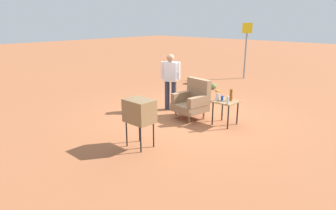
{
  "coord_description": "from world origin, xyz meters",
  "views": [
    {
      "loc": [
        4.86,
        -6.15,
        2.59
      ],
      "look_at": [
        0.39,
        -1.24,
        0.65
      ],
      "focal_mm": 31.46,
      "sensor_mm": 36.0,
      "label": 1
    }
  ],
  "objects_px": {
    "tv_on_stand": "(139,111)",
    "soda_can_red": "(231,97)",
    "side_table": "(226,104)",
    "soda_can_blue": "(222,98)",
    "armchair": "(193,100)",
    "person_standing": "(171,78)",
    "road_sign": "(246,47)",
    "flower_vase": "(217,94)",
    "bottle_short_clear": "(228,100)",
    "bottle_tall_amber": "(231,95)"
  },
  "relations": [
    {
      "from": "person_standing",
      "to": "soda_can_blue",
      "type": "distance_m",
      "value": 1.83
    },
    {
      "from": "soda_can_blue",
      "to": "bottle_tall_amber",
      "type": "relative_size",
      "value": 0.41
    },
    {
      "from": "bottle_tall_amber",
      "to": "flower_vase",
      "type": "bearing_deg",
      "value": -149.09
    },
    {
      "from": "side_table",
      "to": "bottle_short_clear",
      "type": "bearing_deg",
      "value": -50.38
    },
    {
      "from": "armchair",
      "to": "soda_can_blue",
      "type": "distance_m",
      "value": 0.87
    },
    {
      "from": "armchair",
      "to": "road_sign",
      "type": "relative_size",
      "value": 0.43
    },
    {
      "from": "bottle_short_clear",
      "to": "bottle_tall_amber",
      "type": "distance_m",
      "value": 0.34
    },
    {
      "from": "tv_on_stand",
      "to": "flower_vase",
      "type": "relative_size",
      "value": 3.89
    },
    {
      "from": "side_table",
      "to": "bottle_tall_amber",
      "type": "xyz_separation_m",
      "value": [
        0.09,
        0.08,
        0.24
      ]
    },
    {
      "from": "road_sign",
      "to": "bottle_tall_amber",
      "type": "xyz_separation_m",
      "value": [
        2.75,
        -5.86,
        -0.6
      ]
    },
    {
      "from": "side_table",
      "to": "soda_can_red",
      "type": "bearing_deg",
      "value": 83.51
    },
    {
      "from": "road_sign",
      "to": "armchair",
      "type": "bearing_deg",
      "value": -74.1
    },
    {
      "from": "tv_on_stand",
      "to": "soda_can_red",
      "type": "xyz_separation_m",
      "value": [
        0.62,
        2.58,
        -0.09
      ]
    },
    {
      "from": "tv_on_stand",
      "to": "soda_can_red",
      "type": "bearing_deg",
      "value": 76.52
    },
    {
      "from": "person_standing",
      "to": "soda_can_blue",
      "type": "relative_size",
      "value": 13.44
    },
    {
      "from": "road_sign",
      "to": "soda_can_blue",
      "type": "height_order",
      "value": "road_sign"
    },
    {
      "from": "soda_can_blue",
      "to": "soda_can_red",
      "type": "distance_m",
      "value": 0.27
    },
    {
      "from": "tv_on_stand",
      "to": "flower_vase",
      "type": "height_order",
      "value": "tv_on_stand"
    },
    {
      "from": "person_standing",
      "to": "bottle_tall_amber",
      "type": "xyz_separation_m",
      "value": [
        2.0,
        0.03,
        -0.16
      ]
    },
    {
      "from": "road_sign",
      "to": "soda_can_blue",
      "type": "bearing_deg",
      "value": -66.67
    },
    {
      "from": "bottle_short_clear",
      "to": "soda_can_blue",
      "type": "bearing_deg",
      "value": 144.31
    },
    {
      "from": "armchair",
      "to": "soda_can_red",
      "type": "xyz_separation_m",
      "value": [
        0.96,
        0.35,
        0.19
      ]
    },
    {
      "from": "tv_on_stand",
      "to": "soda_can_red",
      "type": "relative_size",
      "value": 8.44
    },
    {
      "from": "tv_on_stand",
      "to": "soda_can_red",
      "type": "height_order",
      "value": "tv_on_stand"
    },
    {
      "from": "soda_can_blue",
      "to": "bottle_short_clear",
      "type": "distance_m",
      "value": 0.35
    },
    {
      "from": "side_table",
      "to": "bottle_short_clear",
      "type": "height_order",
      "value": "bottle_short_clear"
    },
    {
      "from": "bottle_tall_amber",
      "to": "side_table",
      "type": "bearing_deg",
      "value": -137.04
    },
    {
      "from": "soda_can_red",
      "to": "flower_vase",
      "type": "height_order",
      "value": "flower_vase"
    },
    {
      "from": "person_standing",
      "to": "bottle_tall_amber",
      "type": "height_order",
      "value": "person_standing"
    },
    {
      "from": "armchair",
      "to": "soda_can_blue",
      "type": "height_order",
      "value": "armchair"
    },
    {
      "from": "armchair",
      "to": "side_table",
      "type": "bearing_deg",
      "value": 8.18
    },
    {
      "from": "side_table",
      "to": "person_standing",
      "type": "bearing_deg",
      "value": 178.34
    },
    {
      "from": "bottle_short_clear",
      "to": "armchair",
      "type": "bearing_deg",
      "value": 174.91
    },
    {
      "from": "person_standing",
      "to": "bottle_short_clear",
      "type": "relative_size",
      "value": 8.2
    },
    {
      "from": "soda_can_blue",
      "to": "bottle_short_clear",
      "type": "xyz_separation_m",
      "value": [
        0.29,
        -0.21,
        0.04
      ]
    },
    {
      "from": "side_table",
      "to": "soda_can_blue",
      "type": "bearing_deg",
      "value": -161.96
    },
    {
      "from": "tv_on_stand",
      "to": "road_sign",
      "type": "xyz_separation_m",
      "value": [
        -2.07,
        8.3,
        0.6
      ]
    },
    {
      "from": "soda_can_blue",
      "to": "flower_vase",
      "type": "xyz_separation_m",
      "value": [
        -0.1,
        -0.06,
        0.09
      ]
    },
    {
      "from": "road_sign",
      "to": "bottle_short_clear",
      "type": "relative_size",
      "value": 12.2
    },
    {
      "from": "side_table",
      "to": "bottle_tall_amber",
      "type": "distance_m",
      "value": 0.27
    },
    {
      "from": "person_standing",
      "to": "bottle_short_clear",
      "type": "bearing_deg",
      "value": -7.86
    },
    {
      "from": "road_sign",
      "to": "soda_can_red",
      "type": "bearing_deg",
      "value": -64.83
    },
    {
      "from": "side_table",
      "to": "soda_can_blue",
      "type": "xyz_separation_m",
      "value": [
        -0.09,
        -0.03,
        0.15
      ]
    },
    {
      "from": "soda_can_blue",
      "to": "soda_can_red",
      "type": "xyz_separation_m",
      "value": [
        0.12,
        0.25,
        0.0
      ]
    },
    {
      "from": "side_table",
      "to": "armchair",
      "type": "bearing_deg",
      "value": -171.82
    },
    {
      "from": "side_table",
      "to": "flower_vase",
      "type": "height_order",
      "value": "flower_vase"
    },
    {
      "from": "tv_on_stand",
      "to": "bottle_short_clear",
      "type": "distance_m",
      "value": 2.27
    },
    {
      "from": "armchair",
      "to": "side_table",
      "type": "height_order",
      "value": "armchair"
    },
    {
      "from": "bottle_short_clear",
      "to": "person_standing",
      "type": "bearing_deg",
      "value": 172.14
    },
    {
      "from": "road_sign",
      "to": "soda_can_red",
      "type": "distance_m",
      "value": 6.36
    }
  ]
}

